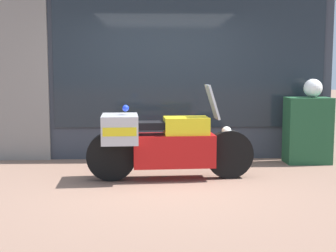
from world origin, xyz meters
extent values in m
plane|color=#7A5B4C|center=(0.00, 0.00, 0.00)|extent=(60.00, 60.00, 0.00)
cube|color=#333842|center=(0.00, 2.00, 1.82)|extent=(5.65, 0.40, 3.65)
cube|color=gray|center=(-2.39, 2.03, 1.82)|extent=(0.87, 0.55, 3.65)
cube|color=#1E262D|center=(0.40, 1.79, 1.87)|extent=(4.55, 0.02, 2.65)
cube|color=slate|center=(0.36, 2.01, 0.28)|extent=(4.33, 0.30, 0.55)
cube|color=silver|center=(0.36, 2.15, 1.17)|extent=(4.33, 0.02, 1.27)
cube|color=beige|center=(0.36, 2.01, 1.79)|extent=(4.33, 0.30, 0.02)
cube|color=#C68E19|center=(-1.26, 2.01, 1.83)|extent=(0.18, 0.04, 0.06)
cube|color=black|center=(-0.45, 2.01, 1.83)|extent=(0.18, 0.04, 0.06)
cube|color=#B7B2A8|center=(0.36, 2.01, 1.83)|extent=(0.18, 0.04, 0.06)
cube|color=#195623|center=(1.17, 2.01, 1.83)|extent=(0.18, 0.04, 0.06)
cube|color=navy|center=(1.98, 2.01, 1.83)|extent=(0.18, 0.04, 0.06)
cube|color=red|center=(-1.15, 1.94, 0.69)|extent=(0.19, 0.03, 0.27)
cube|color=#2866B7|center=(-0.14, 1.94, 0.69)|extent=(0.19, 0.02, 0.27)
cube|color=white|center=(0.86, 1.94, 0.69)|extent=(0.19, 0.02, 0.27)
cube|color=#2D8E42|center=(1.87, 1.94, 0.69)|extent=(0.19, 0.03, 0.27)
cylinder|color=black|center=(0.85, 0.34, 0.34)|extent=(0.68, 0.18, 0.68)
cylinder|color=black|center=(-0.79, 0.24, 0.34)|extent=(0.68, 0.18, 0.68)
cube|color=#B71414|center=(0.07, 0.29, 0.41)|extent=(1.14, 0.52, 0.44)
cube|color=yellow|center=(0.25, 0.30, 0.73)|extent=(0.63, 0.44, 0.27)
cube|color=black|center=(-0.18, 0.28, 0.76)|extent=(0.67, 0.38, 0.10)
cube|color=#B7B7BC|center=(-0.66, 0.25, 0.72)|extent=(0.53, 0.72, 0.38)
cube|color=yellow|center=(-0.66, 0.25, 0.72)|extent=(0.48, 0.72, 0.11)
cube|color=#B2BCC6|center=(0.61, 0.33, 1.08)|extent=(0.19, 0.33, 0.48)
sphere|color=white|center=(0.81, 0.34, 0.66)|extent=(0.14, 0.14, 0.14)
sphere|color=blue|center=(-0.58, 0.25, 1.00)|extent=(0.09, 0.09, 0.09)
cube|color=#1E4C2D|center=(2.30, 1.38, 0.54)|extent=(0.71, 0.45, 1.07)
sphere|color=white|center=(2.38, 1.41, 1.22)|extent=(0.30, 0.30, 0.30)
camera|label=1|loc=(-0.19, -6.09, 1.51)|focal=50.00mm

